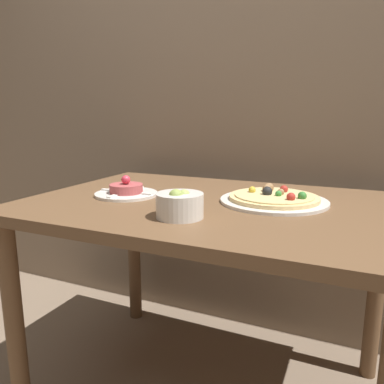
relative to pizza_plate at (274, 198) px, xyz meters
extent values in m
cube|color=#84705B|center=(-0.20, 0.47, 0.55)|extent=(8.00, 0.05, 2.60)
cube|color=brown|center=(-0.20, -0.07, -0.03)|extent=(1.20, 0.84, 0.03)
cylinder|color=brown|center=(-0.74, -0.43, -0.40)|extent=(0.06, 0.06, 0.70)
cylinder|color=brown|center=(-0.74, 0.29, -0.40)|extent=(0.06, 0.06, 0.70)
cylinder|color=brown|center=(0.35, 0.29, -0.40)|extent=(0.06, 0.06, 0.70)
cylinder|color=silver|center=(0.00, 0.00, -0.01)|extent=(0.35, 0.35, 0.01)
cylinder|color=#E5C17F|center=(0.00, 0.00, 0.00)|extent=(0.29, 0.29, 0.01)
cylinder|color=#E0C684|center=(0.00, 0.00, 0.01)|extent=(0.26, 0.26, 0.00)
sphere|color=#997047|center=(-0.03, 0.05, 0.02)|extent=(0.03, 0.03, 0.03)
sphere|color=#997047|center=(-0.03, 0.04, 0.02)|extent=(0.03, 0.03, 0.03)
sphere|color=#B22D23|center=(0.06, -0.05, 0.02)|extent=(0.03, 0.03, 0.03)
sphere|color=#B22D23|center=(0.02, 0.06, 0.02)|extent=(0.03, 0.03, 0.03)
sphere|color=#997047|center=(0.02, 0.01, 0.02)|extent=(0.02, 0.02, 0.02)
sphere|color=#387F33|center=(0.02, -0.01, 0.02)|extent=(0.02, 0.02, 0.02)
sphere|color=#387F33|center=(0.09, -0.02, 0.02)|extent=(0.03, 0.03, 0.03)
sphere|color=gold|center=(-0.08, 0.01, 0.02)|extent=(0.02, 0.02, 0.02)
sphere|color=black|center=(-0.02, -0.01, 0.02)|extent=(0.03, 0.03, 0.03)
cylinder|color=silver|center=(-0.50, -0.11, -0.01)|extent=(0.22, 0.22, 0.01)
cylinder|color=#A84747|center=(-0.50, -0.11, 0.01)|extent=(0.12, 0.12, 0.03)
sphere|color=#E0384C|center=(-0.50, -0.11, 0.04)|extent=(0.03, 0.03, 0.03)
cube|color=white|center=(-0.42, -0.11, 0.00)|extent=(0.04, 0.02, 0.01)
cube|color=white|center=(-0.50, -0.02, 0.00)|extent=(0.02, 0.04, 0.01)
cube|color=white|center=(-0.59, -0.11, 0.00)|extent=(0.04, 0.02, 0.01)
cube|color=white|center=(-0.50, -0.19, 0.00)|extent=(0.02, 0.04, 0.01)
cylinder|color=silver|center=(-0.20, -0.29, 0.02)|extent=(0.13, 0.13, 0.07)
sphere|color=#8EA34C|center=(-0.21, -0.31, 0.05)|extent=(0.04, 0.04, 0.04)
sphere|color=#A3B25B|center=(-0.21, -0.30, 0.05)|extent=(0.03, 0.03, 0.03)
sphere|color=#668E42|center=(-0.19, -0.28, 0.05)|extent=(0.03, 0.03, 0.03)
sphere|color=#A3B25B|center=(-0.19, -0.28, 0.05)|extent=(0.03, 0.03, 0.03)
camera|label=1|loc=(0.24, -1.20, 0.27)|focal=35.00mm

